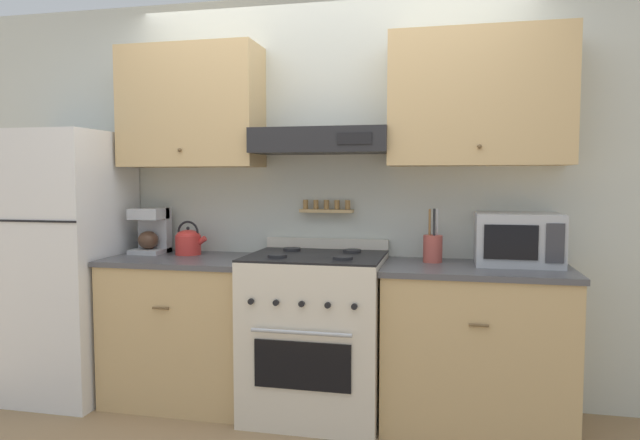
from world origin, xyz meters
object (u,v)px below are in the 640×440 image
Objects in this scene: microwave at (517,239)px; utensil_crock at (433,247)px; stove_range at (316,334)px; coffee_maker at (152,231)px; tea_kettle at (188,241)px; refrigerator at (62,264)px.

utensil_crock reaches higher than microwave.
stove_range is at bearing -167.31° from utensil_crock.
coffee_maker is at bearing 179.81° from microwave.
utensil_crock is (-0.47, -0.02, -0.06)m from microwave.
stove_range is 0.86m from utensil_crock.
stove_range is 3.24× the size of utensil_crock.
microwave is 0.48m from utensil_crock.
coffee_maker is at bearing 179.20° from utensil_crock.
tea_kettle is 0.47× the size of microwave.
stove_range is at bearing 0.65° from refrigerator.
microwave is at bearing -0.19° from coffee_maker.
tea_kettle is 0.28m from coffee_maker.
utensil_crock is (1.54, 0.00, 0.00)m from tea_kettle.
coffee_maker is at bearing 20.11° from refrigerator.
tea_kettle is at bearing -5.29° from coffee_maker.
stove_range is 4.65× the size of tea_kettle.
coffee_maker is (-1.15, 0.18, 0.58)m from stove_range.
tea_kettle is (0.80, 0.17, 0.15)m from refrigerator.
microwave is at bearing 2.16° from utensil_crock.
refrigerator is 2.36m from utensil_crock.
stove_range is 1.30m from coffee_maker.
utensil_crock is at bearing -177.84° from microwave.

